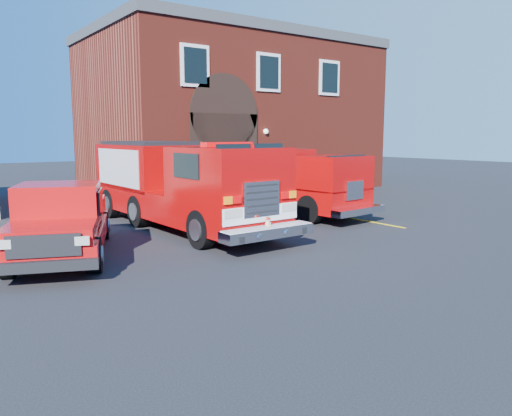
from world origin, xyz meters
TOP-DOWN VIEW (x-y plane):
  - ground at (0.00, 0.00)m, footprint 100.00×100.00m
  - parking_stripe_near at (6.50, 1.00)m, footprint 0.12×3.00m
  - parking_stripe_mid at (6.50, 4.00)m, footprint 0.12×3.00m
  - parking_stripe_far at (6.50, 7.00)m, footprint 0.12×3.00m
  - fire_station at (8.99, 13.98)m, footprint 15.20×10.20m
  - fire_engine at (0.57, 3.86)m, footprint 2.82×9.23m
  - pickup_truck at (-3.62, 2.07)m, footprint 3.94×6.00m
  - secondary_truck at (5.21, 4.61)m, footprint 3.15×7.86m

SIDE VIEW (x-z plane):
  - ground at x=0.00m, z-range 0.00..0.00m
  - parking_stripe_near at x=6.50m, z-range 0.00..0.01m
  - parking_stripe_mid at x=6.50m, z-range 0.00..0.01m
  - parking_stripe_far at x=6.50m, z-range 0.00..0.01m
  - pickup_truck at x=-3.62m, z-range -0.05..1.80m
  - secondary_truck at x=5.21m, z-range 0.11..2.59m
  - fire_engine at x=0.57m, z-range 0.05..2.87m
  - fire_station at x=8.99m, z-range 0.03..8.48m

